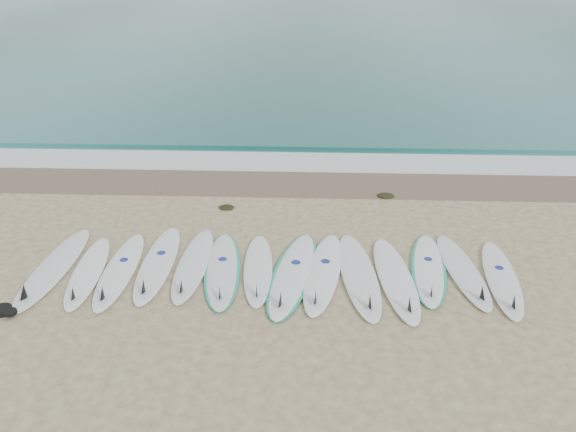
{
  "coord_description": "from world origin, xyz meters",
  "views": [
    {
      "loc": [
        0.59,
        -8.53,
        5.28
      ],
      "look_at": [
        0.18,
        1.44,
        0.4
      ],
      "focal_mm": 35.0,
      "sensor_mm": 36.0,
      "label": 1
    }
  ],
  "objects_px": {
    "surfboard_0": "(52,268)",
    "leash_coil": "(4,311)",
    "surfboard_7": "(292,274)",
    "surfboard_13": "(502,279)"
  },
  "relations": [
    {
      "from": "surfboard_7",
      "to": "leash_coil",
      "type": "bearing_deg",
      "value": -155.38
    },
    {
      "from": "surfboard_0",
      "to": "leash_coil",
      "type": "relative_size",
      "value": 6.35
    },
    {
      "from": "surfboard_0",
      "to": "leash_coil",
      "type": "distance_m",
      "value": 1.29
    },
    {
      "from": "surfboard_0",
      "to": "surfboard_7",
      "type": "bearing_deg",
      "value": 1.44
    },
    {
      "from": "surfboard_7",
      "to": "surfboard_13",
      "type": "relative_size",
      "value": 1.13
    },
    {
      "from": "surfboard_7",
      "to": "surfboard_13",
      "type": "xyz_separation_m",
      "value": [
        3.62,
        -0.03,
        0.0
      ]
    },
    {
      "from": "surfboard_0",
      "to": "surfboard_7",
      "type": "relative_size",
      "value": 0.98
    },
    {
      "from": "surfboard_7",
      "to": "leash_coil",
      "type": "relative_size",
      "value": 6.51
    },
    {
      "from": "surfboard_7",
      "to": "surfboard_13",
      "type": "bearing_deg",
      "value": 8.49
    },
    {
      "from": "leash_coil",
      "to": "surfboard_0",
      "type": "bearing_deg",
      "value": 79.09
    }
  ]
}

